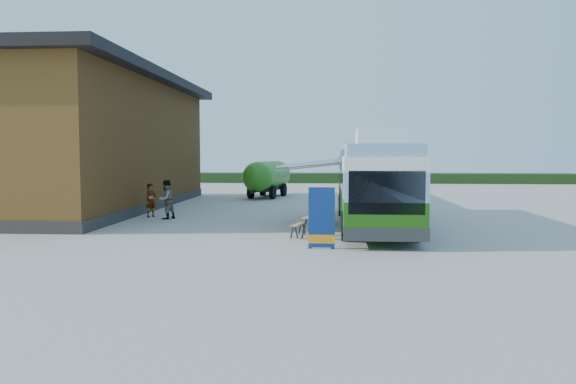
# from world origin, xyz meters

# --- Properties ---
(ground) EXTENTS (100.00, 100.00, 0.00)m
(ground) POSITION_xyz_m (0.00, 0.00, 0.00)
(ground) COLOR #BCB7AD
(ground) RESTS_ON ground
(barn) EXTENTS (9.60, 21.20, 7.50)m
(barn) POSITION_xyz_m (-10.50, 10.00, 3.59)
(barn) COLOR brown
(barn) RESTS_ON ground
(hedge) EXTENTS (40.00, 3.00, 1.00)m
(hedge) POSITION_xyz_m (8.00, 38.00, 0.50)
(hedge) COLOR #264419
(hedge) RESTS_ON ground
(bus) EXTENTS (2.79, 12.81, 3.93)m
(bus) POSITION_xyz_m (4.74, 3.38, 1.88)
(bus) COLOR #2B6C12
(bus) RESTS_ON ground
(awning) EXTENTS (2.63, 4.28, 0.52)m
(awning) POSITION_xyz_m (2.29, 3.15, 2.87)
(awning) COLOR white
(awning) RESTS_ON ground
(banner) EXTENTS (0.87, 0.18, 2.00)m
(banner) POSITION_xyz_m (2.67, -2.55, 0.82)
(banner) COLOR navy
(banner) RESTS_ON ground
(picnic_table) EXTENTS (1.62, 1.50, 0.78)m
(picnic_table) POSITION_xyz_m (2.31, -0.06, 0.58)
(picnic_table) COLOR #A5824E
(picnic_table) RESTS_ON ground
(person_a) EXTENTS (0.65, 0.71, 1.62)m
(person_a) POSITION_xyz_m (-5.70, 5.94, 0.81)
(person_a) COLOR #999999
(person_a) RESTS_ON ground
(person_b) EXTENTS (1.05, 1.12, 1.83)m
(person_b) POSITION_xyz_m (-4.71, 5.14, 0.92)
(person_b) COLOR #999999
(person_b) RESTS_ON ground
(slurry_tanker) EXTENTS (2.89, 6.74, 2.52)m
(slurry_tanker) POSITION_xyz_m (-1.38, 18.46, 1.45)
(slurry_tanker) COLOR #297C16
(slurry_tanker) RESTS_ON ground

